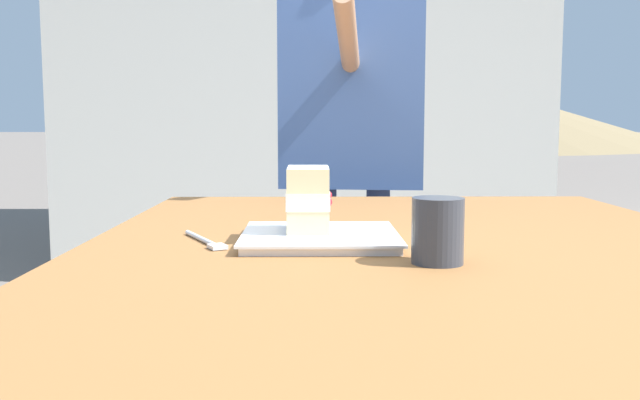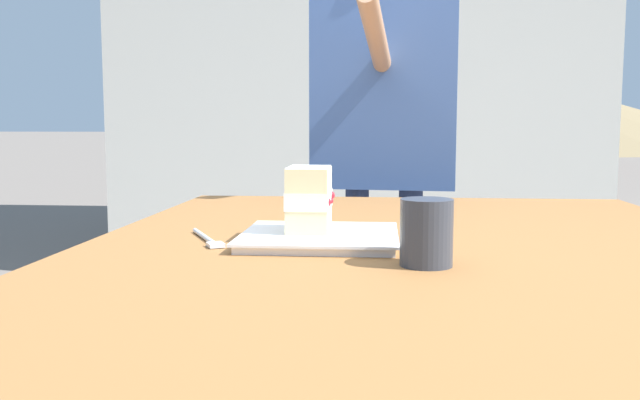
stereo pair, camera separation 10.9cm
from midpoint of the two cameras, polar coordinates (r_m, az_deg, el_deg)
The scene contains 9 objects.
patio_table at distance 1.01m, azimuth 11.62°, elevation -9.55°, with size 1.60×1.07×0.77m.
dessert_plate at distance 1.09m, azimuth 2.84°, elevation -3.15°, with size 0.25×0.25×0.02m.
cake_slice at distance 1.10m, azimuth 1.91°, elevation 0.07°, with size 0.10×0.08×0.10m.
dessert_fork at distance 1.11m, azimuth -6.64°, elevation -3.27°, with size 0.16×0.09×0.01m.
coffee_cup at distance 0.93m, azimuth 11.92°, elevation -2.62°, with size 0.07×0.07×0.09m.
diner_person at distance 2.04m, azimuth 6.95°, elevation 8.00°, with size 0.56×0.43×1.53m.
parked_car_near at distance 15.89m, azimuth 11.66°, elevation 5.66°, with size 4.29×3.98×1.49m.
distant_hill at distance 32.37m, azimuth 12.03°, elevation 7.94°, with size 24.54×24.54×3.85m.
patio_building at distance 5.62m, azimuth 4.09°, elevation 13.89°, with size 3.05×3.04×3.39m.
Camera 2 is at (0.97, -0.06, 0.96)m, focal length 38.34 mm.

